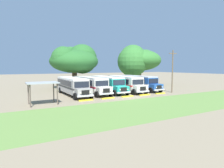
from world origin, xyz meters
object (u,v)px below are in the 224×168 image
Objects in this scene: parked_bus_slot_3 at (125,83)px; parked_bus_slot_4 at (138,82)px; parked_bus_slot_0 at (73,85)px; secondary_tree at (137,60)px; waiting_shelter at (42,84)px; parked_bus_slot_2 at (107,83)px; broad_shade_tree at (75,60)px; parked_bus_slot_1 at (91,84)px; utility_pole at (172,70)px.

parked_bus_slot_3 and parked_bus_slot_4 have the same top height.
parked_bus_slot_0 is at bearing -88.27° from parked_bus_slot_3.
waiting_shelter is at bearing -148.27° from secondary_tree.
broad_shade_tree is at bearing -161.38° from parked_bus_slot_2.
utility_pole is (13.00, -6.31, 2.43)m from parked_bus_slot_1.
secondary_tree is at bearing 137.36° from parked_bus_slot_3.
parked_bus_slot_2 is at bearing 27.80° from waiting_shelter.
parked_bus_slot_3 is 3.03× the size of waiting_shelter.
broad_shade_tree reaches higher than parked_bus_slot_4.
secondary_tree reaches higher than utility_pole.
parked_bus_slot_0 is 1.00× the size of parked_bus_slot_3.
parked_bus_slot_2 is 3.54m from parked_bus_slot_3.
utility_pole reaches higher than parked_bus_slot_0.
secondary_tree is (16.85, 0.47, 0.38)m from broad_shade_tree.
parked_bus_slot_1 is 11.08m from waiting_shelter.
parked_bus_slot_0 is at bearing -110.34° from broad_shade_tree.
parked_bus_slot_3 is (10.03, -0.17, 0.00)m from parked_bus_slot_0.
secondary_tree is at bearing 1.59° from broad_shade_tree.
parked_bus_slot_2 reaches higher than waiting_shelter.
parked_bus_slot_1 is at bearing 35.79° from waiting_shelter.
parked_bus_slot_2 is 1.00× the size of parked_bus_slot_3.
waiting_shelter is at bearing -66.94° from parked_bus_slot_3.
parked_bus_slot_4 is (3.47, 0.50, 0.00)m from parked_bus_slot_3.
parked_bus_slot_2 is 1.44× the size of utility_pole.
utility_pole is at bearing -104.23° from secondary_tree.
utility_pole is (9.84, -6.24, 2.43)m from parked_bus_slot_2.
parked_bus_slot_2 is 1.00× the size of parked_bus_slot_4.
parked_bus_slot_3 is 8.84m from utility_pole.
parked_bus_slot_3 is at bearing 138.33° from utility_pole.
parked_bus_slot_2 is 1.04× the size of broad_shade_tree.
secondary_tree is at bearing 75.77° from utility_pole.
parked_bus_slot_4 is 0.88× the size of secondary_tree.
parked_bus_slot_2 is at bearing 87.88° from parked_bus_slot_1.
parked_bus_slot_2 is at bearing -92.86° from parked_bus_slot_4.
parked_bus_slot_3 is 3.51m from parked_bus_slot_4.
secondary_tree reaches higher than waiting_shelter.
parked_bus_slot_1 and parked_bus_slot_3 have the same top height.
parked_bus_slot_4 is 12.90m from secondary_tree.
parked_bus_slot_0 is 23.29m from secondary_tree.
waiting_shelter is (-21.96, -0.15, -1.56)m from utility_pole.
parked_bus_slot_4 is at bearing 90.06° from parked_bus_slot_2.
parked_bus_slot_3 is at bearing 83.50° from parked_bus_slot_1.
utility_pole reaches higher than waiting_shelter.
secondary_tree reaches higher than broad_shade_tree.
parked_bus_slot_3 is at bearing -56.64° from broad_shade_tree.
utility_pole is at bearing -50.36° from broad_shade_tree.
parked_bus_slot_1 is at bearing 154.11° from utility_pole.
parked_bus_slot_2 is (3.16, -0.07, 0.00)m from parked_bus_slot_1.
parked_bus_slot_1 is at bearing -93.03° from parked_bus_slot_4.
parked_bus_slot_2 and parked_bus_slot_3 have the same top height.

